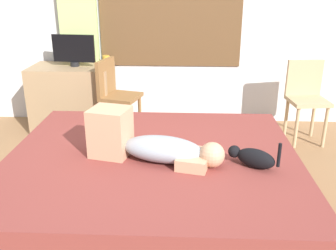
# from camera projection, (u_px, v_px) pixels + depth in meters

# --- Properties ---
(ground_plane) EXTENTS (16.00, 16.00, 0.00)m
(ground_plane) POSITION_uv_depth(u_px,v_px,m) (149.00, 223.00, 2.73)
(ground_plane) COLOR olive
(bed) EXTENTS (2.13, 1.90, 0.48)m
(bed) POSITION_uv_depth(u_px,v_px,m) (153.00, 184.00, 2.78)
(bed) COLOR #997A56
(bed) RESTS_ON ground
(person_lying) EXTENTS (0.94, 0.44, 0.34)m
(person_lying) POSITION_uv_depth(u_px,v_px,m) (149.00, 144.00, 2.59)
(person_lying) COLOR #8C939E
(person_lying) RESTS_ON bed
(cat) EXTENTS (0.32, 0.24, 0.21)m
(cat) POSITION_uv_depth(u_px,v_px,m) (253.00, 157.00, 2.49)
(cat) COLOR black
(cat) RESTS_ON bed
(desk) EXTENTS (0.90, 0.56, 0.74)m
(desk) POSITION_uv_depth(u_px,v_px,m) (73.00, 98.00, 4.38)
(desk) COLOR #997A56
(desk) RESTS_ON ground
(tv_monitor) EXTENTS (0.48, 0.10, 0.35)m
(tv_monitor) POSITION_uv_depth(u_px,v_px,m) (74.00, 50.00, 4.18)
(tv_monitor) COLOR black
(tv_monitor) RESTS_ON desk
(cup) EXTENTS (0.08, 0.08, 0.09)m
(cup) POSITION_uv_depth(u_px,v_px,m) (106.00, 59.00, 4.40)
(cup) COLOR gold
(cup) RESTS_ON desk
(chair_by_desk) EXTENTS (0.47, 0.47, 0.86)m
(chair_by_desk) POSITION_uv_depth(u_px,v_px,m) (115.00, 92.00, 4.10)
(chair_by_desk) COLOR brown
(chair_by_desk) RESTS_ON ground
(chair_spare) EXTENTS (0.42, 0.42, 0.86)m
(chair_spare) POSITION_uv_depth(u_px,v_px,m) (306.00, 95.00, 4.00)
(chair_spare) COLOR tan
(chair_spare) RESTS_ON ground
(curtain_left) EXTENTS (0.44, 0.06, 2.65)m
(curtain_left) POSITION_uv_depth(u_px,v_px,m) (77.00, 10.00, 4.30)
(curtain_left) COLOR #ADCC75
(curtain_left) RESTS_ON ground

